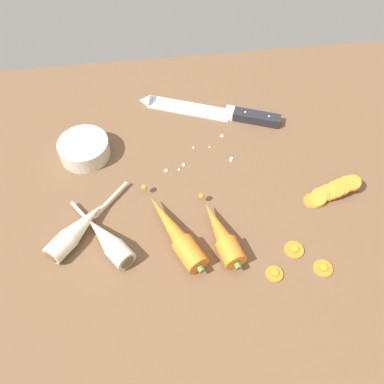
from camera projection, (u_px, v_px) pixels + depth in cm
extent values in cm
cube|color=brown|center=(191.00, 194.00, 91.15)|extent=(120.00, 90.00, 4.00)
cube|color=silver|center=(189.00, 108.00, 103.74)|extent=(20.19, 11.57, 0.50)
cone|color=silver|center=(145.00, 100.00, 105.42)|extent=(4.26, 4.80, 3.96)
cube|color=silver|center=(230.00, 113.00, 101.55)|extent=(2.96, 3.47, 2.20)
cube|color=#232328|center=(257.00, 118.00, 100.57)|extent=(11.25, 6.71, 2.20)
sphere|color=silver|center=(245.00, 112.00, 100.11)|extent=(0.50, 0.50, 0.50)
sphere|color=silver|center=(269.00, 116.00, 99.26)|extent=(0.50, 0.50, 0.50)
cylinder|color=orange|center=(190.00, 254.00, 78.08)|extent=(6.40, 7.36, 4.20)
cone|color=orange|center=(170.00, 225.00, 81.80)|extent=(9.83, 15.12, 3.99)
sphere|color=orange|center=(145.00, 189.00, 86.88)|extent=(1.20, 1.20, 1.20)
cylinder|color=#5B7F3D|center=(201.00, 269.00, 76.22)|extent=(1.51, 1.41, 1.20)
cylinder|color=orange|center=(231.00, 252.00, 78.26)|extent=(5.31, 5.77, 4.20)
cone|color=orange|center=(218.00, 227.00, 81.46)|extent=(6.85, 12.27, 3.99)
sphere|color=orange|center=(202.00, 196.00, 85.82)|extent=(1.20, 1.20, 1.20)
cylinder|color=#5B7F3D|center=(238.00, 266.00, 76.60)|extent=(1.42, 1.27, 1.20)
cylinder|color=beige|center=(120.00, 254.00, 78.13)|extent=(5.77, 5.86, 4.00)
cone|color=beige|center=(101.00, 233.00, 80.79)|extent=(7.55, 8.52, 3.80)
cylinder|color=beige|center=(84.00, 216.00, 84.23)|extent=(5.38, 7.26, 0.70)
cylinder|color=brown|center=(127.00, 262.00, 77.18)|extent=(2.46, 1.85, 2.80)
cylinder|color=beige|center=(60.00, 247.00, 79.03)|extent=(6.33, 6.42, 4.00)
cone|color=beige|center=(86.00, 221.00, 82.46)|extent=(8.78, 9.21, 3.80)
cylinder|color=beige|center=(111.00, 198.00, 86.69)|extent=(6.95, 7.70, 0.70)
cylinder|color=brown|center=(51.00, 257.00, 77.79)|extent=(2.29, 2.08, 2.80)
cylinder|color=orange|center=(313.00, 200.00, 87.32)|extent=(3.68, 3.68, 0.70)
cylinder|color=orange|center=(318.00, 199.00, 87.28)|extent=(3.73, 3.67, 2.48)
cylinder|color=orange|center=(321.00, 195.00, 87.46)|extent=(3.68, 3.60, 2.05)
cylinder|color=orange|center=(327.00, 193.00, 87.54)|extent=(3.73, 3.65, 2.30)
cylinder|color=orange|center=(331.00, 192.00, 87.41)|extent=(3.65, 3.57, 2.06)
cylinder|color=orange|center=(336.00, 189.00, 87.44)|extent=(3.93, 3.85, 2.13)
cylinder|color=orange|center=(341.00, 187.00, 87.52)|extent=(3.89, 3.81, 1.81)
cylinder|color=orange|center=(347.00, 184.00, 87.63)|extent=(3.66, 3.58, 1.90)
cylinder|color=orange|center=(352.00, 183.00, 87.52)|extent=(3.70, 3.62, 2.09)
cylinder|color=orange|center=(294.00, 249.00, 80.59)|extent=(3.71, 3.71, 0.70)
cylinder|color=orange|center=(294.00, 249.00, 80.37)|extent=(1.56, 1.56, 0.16)
cylinder|color=orange|center=(323.00, 268.00, 78.30)|extent=(3.53, 3.53, 0.70)
cylinder|color=orange|center=(324.00, 267.00, 78.08)|extent=(1.48, 1.48, 0.16)
cylinder|color=orange|center=(274.00, 273.00, 77.65)|extent=(3.22, 3.22, 0.70)
cylinder|color=orange|center=(275.00, 273.00, 77.43)|extent=(1.35, 1.35, 0.16)
cylinder|color=beige|center=(84.00, 149.00, 93.52)|extent=(11.00, 11.00, 4.00)
cylinder|color=#ABA392|center=(84.00, 147.00, 93.14)|extent=(8.80, 8.80, 2.80)
sphere|color=silver|center=(232.00, 158.00, 94.16)|extent=(0.75, 0.75, 0.75)
sphere|color=silver|center=(231.00, 160.00, 93.88)|extent=(0.60, 0.60, 0.60)
sphere|color=silver|center=(179.00, 169.00, 92.40)|extent=(0.55, 0.55, 0.55)
sphere|color=silver|center=(222.00, 135.00, 98.19)|extent=(0.87, 0.87, 0.87)
sphere|color=silver|center=(210.00, 147.00, 96.30)|extent=(0.47, 0.47, 0.47)
sphere|color=silver|center=(184.00, 164.00, 93.09)|extent=(0.76, 0.76, 0.76)
sphere|color=silver|center=(194.00, 147.00, 96.19)|extent=(0.53, 0.53, 0.53)
sphere|color=silver|center=(166.00, 169.00, 92.12)|extent=(0.81, 0.81, 0.81)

